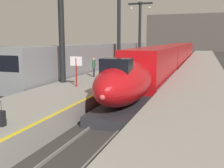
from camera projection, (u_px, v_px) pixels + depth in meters
The scene contains 16 objects.
platform_left at pixel (125, 73), 29.89m from camera, with size 4.80×110.00×1.05m, color gray.
platform_right at pixel (200, 77), 27.23m from camera, with size 4.80×110.00×1.05m, color gray.
platform_left_safety_stripe at pixel (145, 69), 29.05m from camera, with size 0.20×107.80×0.01m, color yellow.
rail_main_left at pixel (158, 76), 31.44m from camera, with size 0.08×110.00×0.12m, color slate.
rail_main_right at pixel (171, 76), 30.95m from camera, with size 0.08×110.00×0.12m, color slate.
rail_secondary_left at pixel (96, 73), 34.10m from camera, with size 0.08×110.00×0.12m, color slate.
rail_secondary_right at pixel (107, 73), 33.61m from camera, with size 0.08×110.00×0.12m, color slate.
highspeed_train_main at pixel (173, 56), 38.07m from camera, with size 2.92×57.35×3.60m.
regional_train_adjacent at pixel (104, 57), 34.29m from camera, with size 2.85×36.60×3.80m.
station_column_mid at pixel (61, 4), 19.36m from camera, with size 4.00×0.68×9.83m.
station_column_far at pixel (119, 18), 32.36m from camera, with size 4.00×0.68×10.03m.
station_column_distant at pixel (140, 25), 42.78m from camera, with size 4.00×0.68×9.29m.
passenger_mid_platform at pixel (94, 66), 23.14m from camera, with size 0.28×0.56×1.69m.
rolling_suitcase at pixel (0, 118), 9.98m from camera, with size 0.40×0.22×0.98m.
departure_info_board at pixel (76, 65), 18.21m from camera, with size 0.90×0.10×2.12m.
terminus_back_wall at pixel (194, 33), 99.29m from camera, with size 36.00×2.00×14.00m, color #4C4742.
Camera 1 is at (4.38, -3.74, 4.32)m, focal length 41.94 mm.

